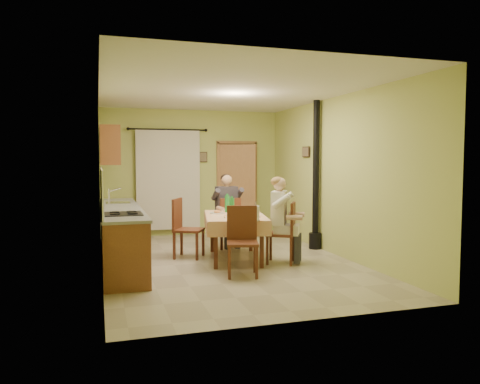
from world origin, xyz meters
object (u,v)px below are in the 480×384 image
object	(u,v)px
chair_right	(282,245)
chair_left	(188,241)
chair_near	(242,256)
man_right	(281,210)
stove_flue	(316,195)
man_far	(227,202)
chair_far	(227,233)
dining_table	(235,237)

from	to	relation	value
chair_right	chair_left	bearing A→B (deg)	86.23
chair_near	chair_right	xyz separation A→B (m)	(0.86, 0.60, -0.00)
man_right	stove_flue	xyz separation A→B (m)	(1.10, 0.97, 0.15)
chair_near	chair_right	size ratio (longest dim) A/B	1.01
chair_left	stove_flue	xyz separation A→B (m)	(2.47, 0.09, 0.73)
chair_near	stove_flue	bearing A→B (deg)	-126.40
chair_left	stove_flue	distance (m)	2.57
man_far	chair_left	bearing A→B (deg)	-147.78
man_far	chair_near	bearing A→B (deg)	-104.21
stove_flue	chair_far	bearing A→B (deg)	160.24
chair_left	man_right	xyz separation A→B (m)	(1.37, -0.88, 0.59)
dining_table	man_far	size ratio (longest dim) A/B	1.30
chair_left	chair_right	bearing A→B (deg)	85.05
dining_table	man_right	bearing A→B (deg)	-27.60
man_right	chair_left	bearing A→B (deg)	86.20
chair_near	stove_flue	size ratio (longest dim) A/B	0.36
chair_near	man_far	distance (m)	2.26
dining_table	chair_right	size ratio (longest dim) A/B	1.80
chair_near	man_far	bearing A→B (deg)	-84.91
chair_far	chair_left	distance (m)	1.10
man_far	stove_flue	xyz separation A→B (m)	(1.58, -0.58, 0.15)
stove_flue	man_right	bearing A→B (deg)	-138.60
stove_flue	man_far	bearing A→B (deg)	159.81
chair_left	chair_far	bearing A→B (deg)	154.05
chair_near	man_right	world-z (taller)	man_right
man_far	man_right	bearing A→B (deg)	-77.35
stove_flue	chair_near	bearing A→B (deg)	-141.00
chair_far	man_far	size ratio (longest dim) A/B	0.70
dining_table	man_far	xyz separation A→B (m)	(0.15, 1.04, 0.50)
dining_table	chair_right	world-z (taller)	chair_right
man_right	man_far	bearing A→B (deg)	46.26
man_far	man_right	size ratio (longest dim) A/B	1.00
chair_far	chair_left	xyz separation A→B (m)	(-0.89, -0.65, 0.00)
chair_near	chair_right	distance (m)	1.04
chair_near	chair_left	world-z (taller)	chair_left
chair_near	man_far	size ratio (longest dim) A/B	0.73
stove_flue	chair_left	bearing A→B (deg)	-178.00
chair_left	man_far	distance (m)	1.25
chair_far	chair_left	world-z (taller)	chair_left
chair_near	man_right	size ratio (longest dim) A/B	0.73
chair_right	stove_flue	world-z (taller)	stove_flue
chair_far	chair_near	size ratio (longest dim) A/B	0.96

